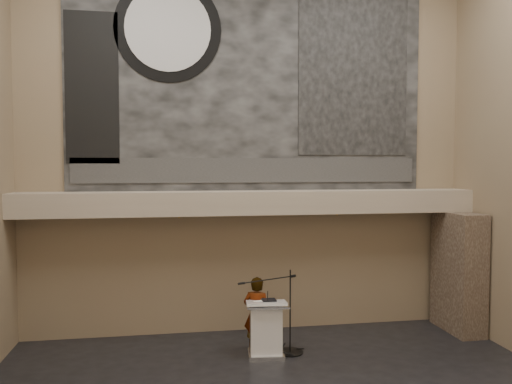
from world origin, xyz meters
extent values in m
cube|color=#867055|center=(0.00, 4.00, 4.25)|extent=(10.00, 0.02, 8.50)
cube|color=#867055|center=(0.00, -4.00, 4.25)|extent=(10.00, 0.02, 8.50)
cube|color=tan|center=(0.00, 3.60, 2.95)|extent=(10.00, 0.80, 0.50)
cylinder|color=#B2893D|center=(-1.60, 3.55, 2.67)|extent=(0.04, 0.04, 0.06)
cylinder|color=#B2893D|center=(1.90, 3.55, 2.67)|extent=(0.04, 0.04, 0.06)
cube|color=black|center=(0.00, 3.97, 5.70)|extent=(8.00, 0.05, 5.00)
cube|color=#2F2F2F|center=(0.00, 3.93, 3.65)|extent=(7.76, 0.02, 0.55)
cylinder|color=black|center=(-1.80, 3.93, 6.70)|extent=(2.30, 0.02, 2.30)
cylinder|color=silver|center=(-1.80, 3.91, 6.70)|extent=(1.84, 0.02, 1.84)
cube|color=black|center=(2.40, 3.93, 5.80)|extent=(2.60, 0.02, 3.60)
cube|color=black|center=(-3.40, 3.93, 5.40)|extent=(1.10, 0.02, 3.20)
cube|color=#44352A|center=(4.65, 3.15, 1.35)|extent=(0.60, 1.40, 2.70)
cube|color=silver|center=(0.06, 2.34, 0.04)|extent=(0.75, 0.60, 0.08)
cube|color=white|center=(0.06, 2.34, 0.56)|extent=(0.65, 0.48, 0.96)
cube|color=white|center=(0.06, 2.32, 1.07)|extent=(0.83, 0.63, 0.14)
cube|color=black|center=(0.11, 2.34, 1.12)|extent=(0.27, 0.22, 0.04)
cube|color=white|center=(-0.05, 2.27, 1.10)|extent=(0.30, 0.34, 0.00)
imported|color=white|center=(-0.08, 2.64, 0.76)|extent=(0.65, 0.56, 1.52)
cylinder|color=black|center=(0.57, 2.45, 0.01)|extent=(0.52, 0.52, 0.02)
cylinder|color=black|center=(0.57, 2.45, 0.84)|extent=(0.03, 0.03, 1.68)
cylinder|color=black|center=(0.05, 2.24, 1.55)|extent=(1.16, 0.49, 0.02)
camera|label=1|loc=(-1.73, -7.13, 3.75)|focal=35.00mm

